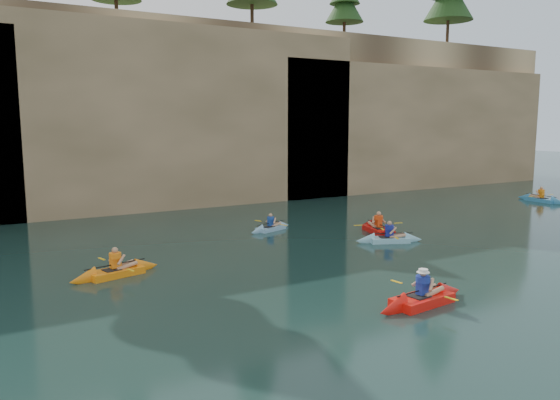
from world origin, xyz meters
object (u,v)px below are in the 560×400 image
kayaker_orange (116,272)px  kayaker_red_far (378,230)px  main_kayaker (422,299)px  kayaker_ltblue_near (389,239)px

kayaker_orange → kayaker_red_far: bearing=-9.0°
main_kayaker → kayaker_orange: (-7.08, 7.52, -0.02)m
kayaker_red_far → kayaker_ltblue_near: bearing=167.2°
main_kayaker → kayaker_red_far: 10.38m
kayaker_orange → kayaker_red_far: size_ratio=0.95×
kayaker_ltblue_near → kayaker_red_far: kayaker_red_far is taller
kayaker_ltblue_near → kayaker_red_far: size_ratio=0.86×
main_kayaker → kayaker_orange: size_ratio=1.06×
main_kayaker → kayaker_ltblue_near: 8.31m
main_kayaker → kayaker_orange: bearing=126.7°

